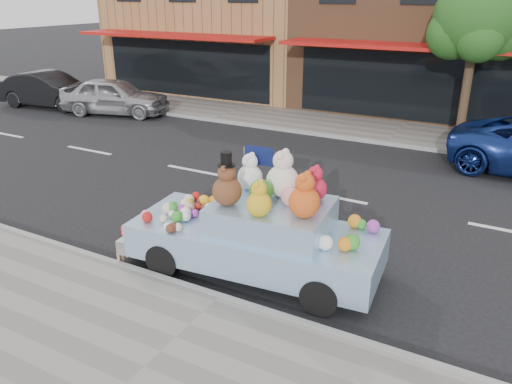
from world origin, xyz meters
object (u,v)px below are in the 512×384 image
Objects in this scene: car_dark at (50,90)px; art_car at (257,230)px; street_tree at (477,24)px; car_silver at (115,96)px.

art_car reaches higher than car_dark.
art_car is (-1.97, -10.42, -2.90)m from street_tree.
street_tree is 1.22× the size of car_silver.
car_dark is at bearing 79.56° from car_silver.
street_tree is at bearing 74.25° from art_car.
car_dark reaches higher than car_silver.
art_car is (10.83, -8.04, 0.07)m from car_silver.
car_silver is at bearing -91.66° from car_dark.
art_car is at bearing -125.42° from car_dark.
street_tree is at bearing -95.05° from car_silver.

